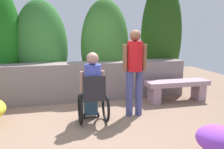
{
  "coord_description": "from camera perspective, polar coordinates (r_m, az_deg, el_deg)",
  "views": [
    {
      "loc": [
        -0.55,
        -4.03,
        1.72
      ],
      "look_at": [
        0.53,
        0.36,
        0.85
      ],
      "focal_mm": 37.15,
      "sensor_mm": 36.0,
      "label": 1
    }
  ],
  "objects": [
    {
      "name": "hedge_backdrop",
      "position": [
        6.35,
        -9.55,
        7.91
      ],
      "size": [
        5.94,
        1.13,
        3.12
      ],
      "color": "#175C15",
      "rests_on": "ground"
    },
    {
      "name": "stone_retaining_wall",
      "position": [
        5.81,
        -8.04,
        -1.69
      ],
      "size": [
        5.4,
        0.55,
        0.93
      ],
      "primitive_type": "cube",
      "color": "slate",
      "rests_on": "ground"
    },
    {
      "name": "flower_pot_purple_near",
      "position": [
        3.43,
        24.47,
        -14.88
      ],
      "size": [
        0.55,
        0.55,
        0.49
      ],
      "color": "brown",
      "rests_on": "ground"
    },
    {
      "name": "person_standing_companion",
      "position": [
        4.6,
        5.6,
        1.83
      ],
      "size": [
        0.49,
        0.3,
        1.73
      ],
      "rotation": [
        0.0,
        0.0,
        0.07
      ],
      "color": "#42467C",
      "rests_on": "ground"
    },
    {
      "name": "ground_plane",
      "position": [
        4.41,
        -5.66,
        -12.09
      ],
      "size": [
        11.63,
        11.63,
        0.0
      ],
      "primitive_type": "plane",
      "color": "#806552"
    },
    {
      "name": "person_in_wheelchair",
      "position": [
        4.32,
        -4.8,
        -3.87
      ],
      "size": [
        0.53,
        0.66,
        1.33
      ],
      "rotation": [
        0.0,
        0.0,
        0.07
      ],
      "color": "black",
      "rests_on": "ground"
    },
    {
      "name": "stone_bench",
      "position": [
        5.88,
        15.74,
        -3.07
      ],
      "size": [
        1.56,
        0.43,
        0.51
      ],
      "rotation": [
        0.0,
        0.0,
        -0.05
      ],
      "color": "#A1818E",
      "rests_on": "ground"
    }
  ]
}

